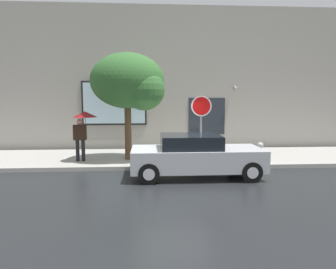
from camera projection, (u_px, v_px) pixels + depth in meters
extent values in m
plane|color=black|center=(172.00, 177.00, 10.12)|extent=(60.00, 60.00, 0.00)
cube|color=#A3A099|center=(166.00, 158.00, 13.09)|extent=(20.00, 4.00, 0.15)
cube|color=#9E998E|center=(163.00, 79.00, 15.18)|extent=(20.00, 0.40, 7.00)
cube|color=black|center=(114.00, 103.00, 14.93)|extent=(3.10, 0.06, 2.12)
cube|color=silver|center=(114.00, 103.00, 14.90)|extent=(2.94, 0.03, 1.96)
cube|color=#262B33|center=(207.00, 116.00, 15.31)|extent=(1.80, 0.04, 1.80)
cone|color=#99999E|center=(236.00, 88.00, 15.11)|extent=(0.22, 0.24, 0.24)
cube|color=#B7BABF|center=(197.00, 158.00, 10.14)|extent=(4.24, 1.79, 0.69)
cube|color=black|center=(190.00, 142.00, 10.06)|extent=(1.91, 1.58, 0.44)
cylinder|color=black|center=(236.00, 161.00, 11.09)|extent=(0.64, 0.22, 0.64)
cylinder|color=silver|center=(236.00, 161.00, 11.09)|extent=(0.35, 0.24, 0.35)
cylinder|color=black|center=(252.00, 172.00, 9.45)|extent=(0.64, 0.22, 0.64)
cylinder|color=silver|center=(252.00, 172.00, 9.45)|extent=(0.35, 0.24, 0.35)
cylinder|color=black|center=(149.00, 163.00, 10.88)|extent=(0.64, 0.22, 0.64)
cylinder|color=silver|center=(149.00, 163.00, 10.88)|extent=(0.35, 0.24, 0.35)
cylinder|color=black|center=(149.00, 174.00, 9.25)|extent=(0.64, 0.22, 0.64)
cylinder|color=silver|center=(149.00, 174.00, 9.25)|extent=(0.35, 0.24, 0.35)
cylinder|color=white|center=(260.00, 154.00, 11.80)|extent=(0.22, 0.22, 0.64)
sphere|color=#BBBBB7|center=(260.00, 145.00, 11.76)|extent=(0.23, 0.23, 0.23)
cylinder|color=#BBBBB7|center=(262.00, 154.00, 11.63)|extent=(0.09, 0.12, 0.09)
cylinder|color=#BBBBB7|center=(258.00, 152.00, 11.95)|extent=(0.09, 0.12, 0.09)
cylinder|color=white|center=(260.00, 161.00, 11.83)|extent=(0.30, 0.30, 0.06)
cylinder|color=black|center=(78.00, 151.00, 11.95)|extent=(0.14, 0.14, 0.83)
cylinder|color=black|center=(83.00, 150.00, 11.97)|extent=(0.14, 0.14, 0.83)
cube|color=black|center=(80.00, 132.00, 11.88)|extent=(0.48, 0.22, 0.58)
sphere|color=tan|center=(80.00, 122.00, 11.84)|extent=(0.22, 0.22, 0.22)
cylinder|color=#4C4C51|center=(85.00, 126.00, 11.87)|extent=(0.02, 0.02, 0.90)
cone|color=maroon|center=(85.00, 114.00, 11.82)|extent=(0.94, 0.94, 0.22)
cylinder|color=#4C3823|center=(128.00, 130.00, 12.24)|extent=(0.26, 0.26, 2.31)
ellipsoid|color=#33662D|center=(127.00, 81.00, 12.02)|extent=(2.88, 2.45, 2.16)
sphere|color=#33662D|center=(144.00, 90.00, 11.75)|extent=(1.58, 1.58, 1.58)
cylinder|color=gray|center=(201.00, 130.00, 11.48)|extent=(0.07, 0.07, 2.49)
cylinder|color=white|center=(201.00, 106.00, 11.34)|extent=(0.76, 0.02, 0.76)
cylinder|color=red|center=(201.00, 106.00, 11.33)|extent=(0.66, 0.02, 0.66)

